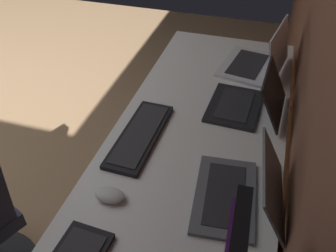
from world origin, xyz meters
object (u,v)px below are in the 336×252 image
Objects in this scene: laptop_center at (260,59)px; keyboard_main at (140,135)px; laptop_left at (243,191)px; mouse_main at (110,195)px; laptop_leftmost at (250,101)px.

keyboard_main is at bearing -30.34° from laptop_center.
laptop_center reaches higher than laptop_left.
keyboard_main is 4.07× the size of mouse_main.
laptop_center reaches higher than keyboard_main.
mouse_main is at bearing -31.00° from laptop_leftmost.
laptop_leftmost is 3.08× the size of mouse_main.
laptop_center is at bearing -177.42° from laptop_left.
laptop_left reaches higher than keyboard_main.
laptop_left is 0.95× the size of laptop_center.
laptop_leftmost is 0.36m from laptop_center.
laptop_center is 0.90× the size of keyboard_main.
laptop_leftmost is 0.84× the size of laptop_center.
keyboard_main is (-0.20, -0.43, -0.03)m from laptop_left.
mouse_main is at bearing -74.02° from laptop_left.
laptop_left is at bearing 2.58° from laptop_center.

